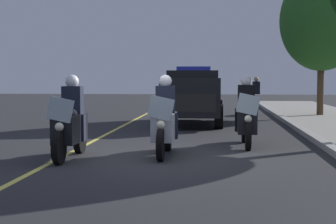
{
  "coord_description": "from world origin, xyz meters",
  "views": [
    {
      "loc": [
        10.51,
        1.08,
        1.66
      ],
      "look_at": [
        -0.69,
        0.0,
        0.9
      ],
      "focal_mm": 54.76,
      "sensor_mm": 36.0,
      "label": 1
    }
  ],
  "objects_px": {
    "police_motorcycle_lead_right": "(164,123)",
    "cyclist_background": "(256,96)",
    "police_suv": "(193,94)",
    "tree_far_back": "(322,21)",
    "police_motorcycle_lead_left": "(70,125)",
    "police_motorcycle_trailing": "(246,117)"
  },
  "relations": [
    {
      "from": "police_motorcycle_lead_left",
      "to": "police_motorcycle_trailing",
      "type": "xyz_separation_m",
      "value": [
        -2.27,
        3.7,
        0.0
      ]
    },
    {
      "from": "police_suv",
      "to": "cyclist_background",
      "type": "bearing_deg",
      "value": 152.02
    },
    {
      "from": "tree_far_back",
      "to": "police_motorcycle_lead_left",
      "type": "bearing_deg",
      "value": -31.88
    },
    {
      "from": "police_motorcycle_trailing",
      "to": "cyclist_background",
      "type": "height_order",
      "value": "police_motorcycle_trailing"
    },
    {
      "from": "cyclist_background",
      "to": "police_motorcycle_lead_right",
      "type": "bearing_deg",
      "value": -13.1
    },
    {
      "from": "police_suv",
      "to": "police_motorcycle_lead_right",
      "type": "bearing_deg",
      "value": -2.11
    },
    {
      "from": "police_motorcycle_lead_right",
      "to": "cyclist_background",
      "type": "xyz_separation_m",
      "value": [
        -12.22,
        2.84,
        0.14
      ]
    },
    {
      "from": "police_motorcycle_lead_left",
      "to": "police_motorcycle_lead_right",
      "type": "relative_size",
      "value": 1.0
    },
    {
      "from": "cyclist_background",
      "to": "police_motorcycle_lead_left",
      "type": "bearing_deg",
      "value": -20.23
    },
    {
      "from": "police_suv",
      "to": "tree_far_back",
      "type": "distance_m",
      "value": 7.01
    },
    {
      "from": "police_motorcycle_lead_left",
      "to": "police_motorcycle_trailing",
      "type": "relative_size",
      "value": 1.0
    },
    {
      "from": "police_motorcycle_trailing",
      "to": "tree_far_back",
      "type": "xyz_separation_m",
      "value": [
        -9.45,
        3.59,
        3.32
      ]
    },
    {
      "from": "police_motorcycle_lead_right",
      "to": "tree_far_back",
      "type": "bearing_deg",
      "value": 154.05
    },
    {
      "from": "police_motorcycle_lead_right",
      "to": "police_suv",
      "type": "xyz_separation_m",
      "value": [
        -7.38,
        0.27,
        0.37
      ]
    },
    {
      "from": "police_motorcycle_lead_right",
      "to": "cyclist_background",
      "type": "distance_m",
      "value": 12.55
    },
    {
      "from": "police_motorcycle_lead_right",
      "to": "tree_far_back",
      "type": "xyz_separation_m",
      "value": [
        -11.12,
        5.41,
        3.32
      ]
    },
    {
      "from": "police_motorcycle_lead_right",
      "to": "police_motorcycle_lead_left",
      "type": "bearing_deg",
      "value": -72.3
    },
    {
      "from": "police_motorcycle_lead_left",
      "to": "police_suv",
      "type": "bearing_deg",
      "value": 164.91
    },
    {
      "from": "police_motorcycle_lead_left",
      "to": "police_suv",
      "type": "xyz_separation_m",
      "value": [
        -7.98,
        2.15,
        0.37
      ]
    },
    {
      "from": "police_motorcycle_trailing",
      "to": "cyclist_background",
      "type": "relative_size",
      "value": 1.22
    },
    {
      "from": "police_suv",
      "to": "cyclist_background",
      "type": "xyz_separation_m",
      "value": [
        -4.84,
        2.57,
        -0.22
      ]
    },
    {
      "from": "police_motorcycle_lead_right",
      "to": "cyclist_background",
      "type": "height_order",
      "value": "police_motorcycle_lead_right"
    }
  ]
}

